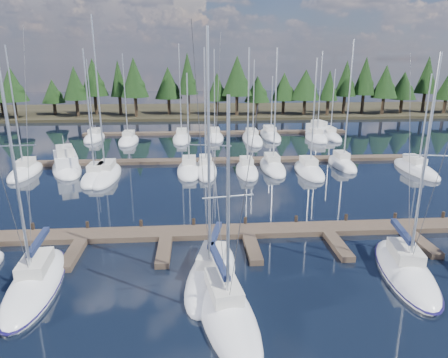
{
  "coord_description": "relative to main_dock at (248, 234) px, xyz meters",
  "views": [
    {
      "loc": [
        -3.72,
        -9.46,
        12.61
      ],
      "look_at": [
        -1.45,
        22.0,
        3.12
      ],
      "focal_mm": 32.0,
      "sensor_mm": 36.0,
      "label": 1
    }
  ],
  "objects": [
    {
      "name": "front_sailboat_2",
      "position": [
        -2.37,
        -9.16,
        0.07
      ],
      "size": [
        4.13,
        9.74,
        11.98
      ],
      "color": "white",
      "rests_on": "ground"
    },
    {
      "name": "far_shore",
      "position": [
        0.0,
        72.64,
        0.1
      ],
      "size": [
        220.0,
        30.0,
        0.6
      ],
      "primitive_type": "cube",
      "color": "#2C2718",
      "rests_on": "ground"
    },
    {
      "name": "motor_yacht_left",
      "position": [
        -19.0,
        19.85,
        0.32
      ],
      "size": [
        6.37,
        10.18,
        4.84
      ],
      "color": "white",
      "rests_on": "ground"
    },
    {
      "name": "back_docks",
      "position": [
        0.0,
        32.23,
        -0.0
      ],
      "size": [
        50.0,
        21.8,
        0.4
      ],
      "color": "#4F3F31",
      "rests_on": "ground"
    },
    {
      "name": "front_sailboat_1",
      "position": [
        -13.05,
        -5.92,
        0.09
      ],
      "size": [
        3.47,
        9.2,
        15.32
      ],
      "color": "white",
      "rests_on": "ground"
    },
    {
      "name": "front_sailboat_4",
      "position": [
        8.85,
        -6.05,
        0.08
      ],
      "size": [
        4.28,
        9.14,
        13.79
      ],
      "color": "white",
      "rests_on": "ground"
    },
    {
      "name": "back_sailboat_rows",
      "position": [
        0.46,
        27.47,
        0.06
      ],
      "size": [
        47.75,
        33.09,
        17.62
      ],
      "color": "white",
      "rests_on": "ground"
    },
    {
      "name": "motor_yacht_right",
      "position": [
        17.24,
        39.93,
        0.27
      ],
      "size": [
        4.3,
        8.88,
        4.25
      ],
      "color": "white",
      "rests_on": "ground"
    },
    {
      "name": "main_dock",
      "position": [
        0.0,
        0.0,
        0.0
      ],
      "size": [
        44.0,
        6.13,
        0.9
      ],
      "color": "#4F3F31",
      "rests_on": "ground"
    },
    {
      "name": "front_sailboat_3",
      "position": [
        -2.94,
        -5.67,
        0.1
      ],
      "size": [
        4.4,
        8.63,
        14.98
      ],
      "color": "white",
      "rests_on": "ground"
    },
    {
      "name": "tree_line",
      "position": [
        0.9,
        62.81,
        7.12
      ],
      "size": [
        183.52,
        11.95,
        13.44
      ],
      "color": "black",
      "rests_on": "far_shore"
    },
    {
      "name": "ground",
      "position": [
        0.0,
        12.64,
        -0.2
      ],
      "size": [
        260.0,
        260.0,
        0.0
      ],
      "primitive_type": "plane",
      "color": "black",
      "rests_on": "ground"
    }
  ]
}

